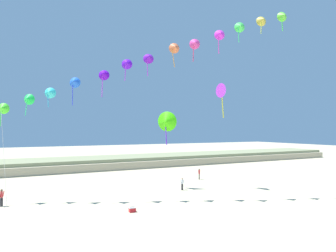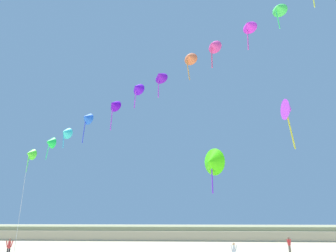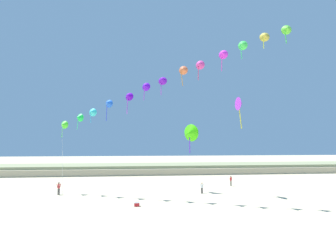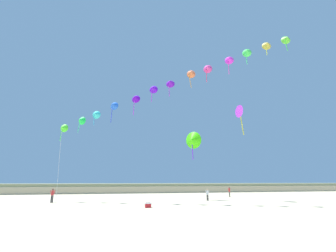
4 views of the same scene
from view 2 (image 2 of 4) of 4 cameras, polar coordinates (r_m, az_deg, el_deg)
dune_ridge at (r=51.57m, az=0.57°, el=-19.56°), size 120.00×11.52×1.95m
person_near_left at (r=26.08m, az=12.46°, el=-22.21°), size 0.52×0.20×1.48m
person_near_right at (r=31.04m, az=-28.03°, el=-19.64°), size 0.53×0.38×1.64m
person_mid_center at (r=32.80m, az=22.09°, el=-20.15°), size 0.52×0.33×1.56m
kite_banner_string at (r=25.39m, az=-1.38°, el=9.37°), size 28.30×11.84×20.21m
large_kite_low_lead at (r=27.31m, az=21.93°, el=2.88°), size 0.77×1.85×4.31m
large_kite_mid_trail at (r=27.88m, az=8.28°, el=-6.77°), size 2.42×2.49×4.13m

